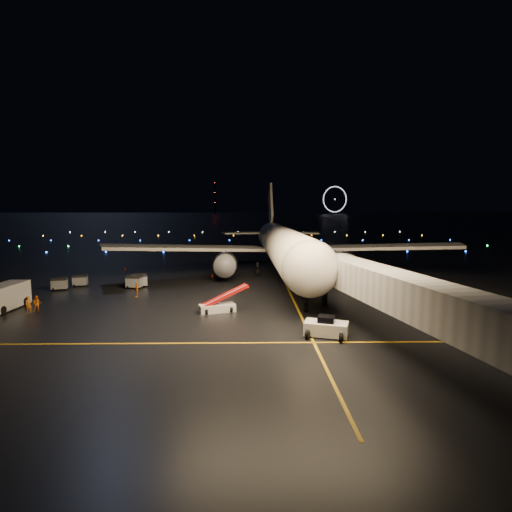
% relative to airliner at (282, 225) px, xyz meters
% --- Properties ---
extents(ground, '(2000.00, 2000.00, 0.00)m').
position_rel_airliner_xyz_m(ground, '(-12.12, 272.80, -8.76)').
color(ground, black).
rests_on(ground, ground).
extents(lane_centre, '(0.25, 80.00, 0.02)m').
position_rel_airliner_xyz_m(lane_centre, '(-0.12, -12.20, -8.75)').
color(lane_centre, gold).
rests_on(lane_centre, ground).
extents(lane_cross, '(60.00, 0.25, 0.02)m').
position_rel_airliner_xyz_m(lane_cross, '(-17.12, -37.20, -8.75)').
color(lane_cross, gold).
rests_on(lane_cross, ground).
extents(airliner, '(63.24, 60.22, 17.53)m').
position_rel_airliner_xyz_m(airliner, '(0.00, 0.00, 0.00)').
color(airliner, silver).
rests_on(airliner, ground).
extents(pushback_tug, '(4.38, 3.19, 1.87)m').
position_rel_airliner_xyz_m(pushback_tug, '(1.31, -35.37, -7.83)').
color(pushback_tug, silver).
rests_on(pushback_tug, ground).
extents(belt_loader, '(6.10, 3.44, 2.86)m').
position_rel_airliner_xyz_m(belt_loader, '(-9.40, -26.68, -7.33)').
color(belt_loader, silver).
rests_on(belt_loader, ground).
extents(service_truck, '(2.80, 8.14, 2.97)m').
position_rel_airliner_xyz_m(service_truck, '(-34.16, -25.02, -7.28)').
color(service_truck, silver).
rests_on(service_truck, ground).
extents(crew_a, '(0.77, 0.82, 1.89)m').
position_rel_airliner_xyz_m(crew_a, '(-30.53, -26.72, -7.82)').
color(crew_a, orange).
rests_on(crew_a, ground).
extents(crew_b, '(1.13, 1.03, 1.89)m').
position_rel_airliner_xyz_m(crew_b, '(-29.82, -26.27, -7.82)').
color(crew_b, orange).
rests_on(crew_b, ground).
extents(crew_c, '(0.88, 1.23, 1.94)m').
position_rel_airliner_xyz_m(crew_c, '(-20.65, -18.85, -7.79)').
color(crew_c, orange).
rests_on(crew_c, ground).
extents(safety_cone_0, '(0.52, 0.52, 0.55)m').
position_rel_airliner_xyz_m(safety_cone_0, '(-6.01, -12.94, -8.49)').
color(safety_cone_0, '#F03A00').
rests_on(safety_cone_0, ground).
extents(safety_cone_1, '(0.50, 0.50, 0.45)m').
position_rel_airliner_xyz_m(safety_cone_1, '(-11.33, -1.74, -8.54)').
color(safety_cone_1, '#F03A00').
rests_on(safety_cone_1, ground).
extents(safety_cone_2, '(0.53, 0.53, 0.55)m').
position_rel_airliner_xyz_m(safety_cone_2, '(-12.09, -3.41, -8.49)').
color(safety_cone_2, '#F03A00').
rests_on(safety_cone_2, ground).
extents(safety_cone_3, '(0.63, 0.63, 0.55)m').
position_rel_airliner_xyz_m(safety_cone_3, '(-29.38, 4.25, -8.49)').
color(safety_cone_3, '#F03A00').
rests_on(safety_cone_3, ground).
extents(ferris_wheel, '(49.33, 16.80, 52.00)m').
position_rel_airliner_xyz_m(ferris_wheel, '(157.88, 692.80, 17.24)').
color(ferris_wheel, black).
rests_on(ferris_wheel, ground).
extents(radio_mast, '(1.80, 1.80, 64.00)m').
position_rel_airliner_xyz_m(radio_mast, '(-72.12, 712.80, 23.24)').
color(radio_mast, black).
rests_on(radio_mast, ground).
extents(taxiway_lights, '(164.00, 92.00, 0.36)m').
position_rel_airliner_xyz_m(taxiway_lights, '(-12.12, 78.80, -8.58)').
color(taxiway_lights, black).
rests_on(taxiway_lights, ground).
extents(baggage_cart_0, '(2.61, 2.25, 1.86)m').
position_rel_airliner_xyz_m(baggage_cart_0, '(-22.28, -11.72, -7.83)').
color(baggage_cart_0, gray).
rests_on(baggage_cart_0, ground).
extents(baggage_cart_1, '(2.33, 1.76, 1.84)m').
position_rel_airliner_xyz_m(baggage_cart_1, '(-22.64, -12.84, -7.84)').
color(baggage_cart_1, gray).
rests_on(baggage_cart_1, ground).
extents(baggage_cart_2, '(2.38, 1.96, 1.75)m').
position_rel_airliner_xyz_m(baggage_cart_2, '(-33.07, -13.97, -7.89)').
color(baggage_cart_2, gray).
rests_on(baggage_cart_2, ground).
extents(baggage_cart_3, '(2.22, 1.76, 1.69)m').
position_rel_airliner_xyz_m(baggage_cart_3, '(-31.30, -11.16, -7.92)').
color(baggage_cart_3, gray).
rests_on(baggage_cart_3, ground).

